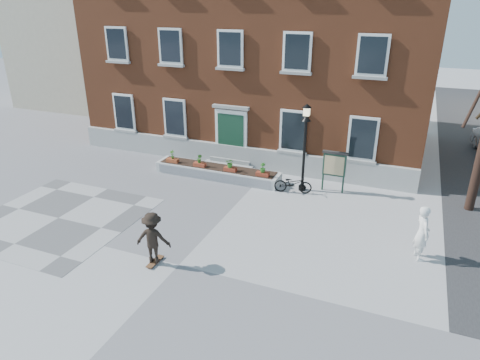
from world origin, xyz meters
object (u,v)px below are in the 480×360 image
at_px(bicycle, 293,184).
at_px(skateboarder, 153,238).
at_px(lamp_post, 305,136).
at_px(notice_board, 334,165).
at_px(bystander, 422,233).

xyz_separation_m(bicycle, skateboarder, (-2.64, -7.04, 0.51)).
bearing_deg(lamp_post, notice_board, 16.47).
distance_m(bystander, notice_board, 5.64).
bearing_deg(bystander, skateboarder, 91.39).
bearing_deg(skateboarder, bystander, 24.39).
height_order(bicycle, bystander, bystander).
bearing_deg(notice_board, bicycle, -153.04).
xyz_separation_m(bicycle, notice_board, (1.60, 0.81, 0.83)).
distance_m(bicycle, notice_board, 1.97).
bearing_deg(notice_board, lamp_post, -163.53).
distance_m(bicycle, bystander, 6.33).
distance_m(bystander, skateboarder, 8.70).
bearing_deg(bicycle, skateboarder, 147.23).
height_order(bystander, skateboarder, bystander).
bearing_deg(skateboarder, bicycle, 69.43).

